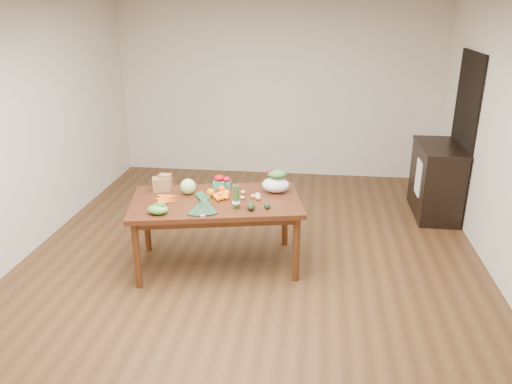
# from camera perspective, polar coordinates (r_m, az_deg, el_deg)

# --- Properties ---
(floor) EXTENTS (6.00, 6.00, 0.00)m
(floor) POSITION_cam_1_polar(r_m,az_deg,el_deg) (5.54, -0.44, -7.63)
(floor) COLOR #51341B
(floor) RESTS_ON ground
(room_walls) EXTENTS (5.02, 6.02, 2.70)m
(room_walls) POSITION_cam_1_polar(r_m,az_deg,el_deg) (5.04, -0.48, 5.98)
(room_walls) COLOR beige
(room_walls) RESTS_ON floor
(dining_table) EXTENTS (1.88, 1.29, 0.75)m
(dining_table) POSITION_cam_1_polar(r_m,az_deg,el_deg) (5.29, -4.48, -4.64)
(dining_table) COLOR #41200F
(dining_table) RESTS_ON floor
(doorway_dark) EXTENTS (0.02, 1.00, 2.10)m
(doorway_dark) POSITION_cam_1_polar(r_m,az_deg,el_deg) (6.87, 22.50, 5.85)
(doorway_dark) COLOR black
(doorway_dark) RESTS_ON floor
(cabinet) EXTENTS (0.52, 1.02, 0.94)m
(cabinet) POSITION_cam_1_polar(r_m,az_deg,el_deg) (6.92, 19.88, 1.27)
(cabinet) COLOR black
(cabinet) RESTS_ON floor
(dish_towel) EXTENTS (0.02, 0.28, 0.45)m
(dish_towel) POSITION_cam_1_polar(r_m,az_deg,el_deg) (6.70, 18.05, 1.59)
(dish_towel) COLOR white
(dish_towel) RESTS_ON cabinet
(paper_bag) EXTENTS (0.28, 0.25, 0.17)m
(paper_bag) POSITION_cam_1_polar(r_m,az_deg,el_deg) (5.43, -10.77, 1.04)
(paper_bag) COLOR #916041
(paper_bag) RESTS_ON dining_table
(cabbage) EXTENTS (0.16, 0.16, 0.16)m
(cabbage) POSITION_cam_1_polar(r_m,az_deg,el_deg) (5.29, -7.77, 0.62)
(cabbage) COLOR #A1D47A
(cabbage) RESTS_ON dining_table
(strawberry_basket_a) EXTENTS (0.15, 0.15, 0.11)m
(strawberry_basket_a) POSITION_cam_1_polar(r_m,az_deg,el_deg) (5.45, -4.21, 1.10)
(strawberry_basket_a) COLOR red
(strawberry_basket_a) RESTS_ON dining_table
(strawberry_basket_b) EXTENTS (0.12, 0.12, 0.09)m
(strawberry_basket_b) POSITION_cam_1_polar(r_m,az_deg,el_deg) (5.47, -3.41, 1.05)
(strawberry_basket_b) COLOR red
(strawberry_basket_b) RESTS_ON dining_table
(orange_a) EXTENTS (0.09, 0.09, 0.09)m
(orange_a) POSITION_cam_1_polar(r_m,az_deg,el_deg) (5.20, -5.21, -0.07)
(orange_a) COLOR orange
(orange_a) RESTS_ON dining_table
(orange_b) EXTENTS (0.08, 0.08, 0.08)m
(orange_b) POSITION_cam_1_polar(r_m,az_deg,el_deg) (5.30, -3.94, 0.31)
(orange_b) COLOR orange
(orange_b) RESTS_ON dining_table
(orange_c) EXTENTS (0.08, 0.08, 0.08)m
(orange_c) POSITION_cam_1_polar(r_m,az_deg,el_deg) (5.19, -3.44, -0.14)
(orange_c) COLOR orange
(orange_c) RESTS_ON dining_table
(mandarin_cluster) EXTENTS (0.21, 0.21, 0.09)m
(mandarin_cluster) POSITION_cam_1_polar(r_m,az_deg,el_deg) (5.13, -4.04, -0.35)
(mandarin_cluster) COLOR orange
(mandarin_cluster) RESTS_ON dining_table
(carrots) EXTENTS (0.27, 0.28, 0.03)m
(carrots) POSITION_cam_1_polar(r_m,az_deg,el_deg) (5.19, -10.05, -0.73)
(carrots) COLOR #D85512
(carrots) RESTS_ON dining_table
(snap_pea_bag) EXTENTS (0.20, 0.15, 0.09)m
(snap_pea_bag) POSITION_cam_1_polar(r_m,az_deg,el_deg) (4.85, -11.15, -1.97)
(snap_pea_bag) COLOR #51A237
(snap_pea_bag) RESTS_ON dining_table
(kale_bunch) EXTENTS (0.40, 0.46, 0.16)m
(kale_bunch) POSITION_cam_1_polar(r_m,az_deg,el_deg) (4.80, -6.13, -1.48)
(kale_bunch) COLOR black
(kale_bunch) RESTS_ON dining_table
(asparagus_bundle) EXTENTS (0.10, 0.13, 0.26)m
(asparagus_bundle) POSITION_cam_1_polar(r_m,az_deg,el_deg) (4.85, -2.29, -0.54)
(asparagus_bundle) COLOR #4A7234
(asparagus_bundle) RESTS_ON dining_table
(potato_a) EXTENTS (0.05, 0.04, 0.04)m
(potato_a) POSITION_cam_1_polar(r_m,az_deg,el_deg) (5.11, -1.57, -0.65)
(potato_a) COLOR tan
(potato_a) RESTS_ON dining_table
(potato_b) EXTENTS (0.05, 0.05, 0.04)m
(potato_b) POSITION_cam_1_polar(r_m,az_deg,el_deg) (5.15, -0.31, -0.48)
(potato_b) COLOR tan
(potato_b) RESTS_ON dining_table
(potato_c) EXTENTS (0.06, 0.05, 0.05)m
(potato_c) POSITION_cam_1_polar(r_m,az_deg,el_deg) (5.18, 0.21, -0.32)
(potato_c) COLOR tan
(potato_c) RESTS_ON dining_table
(potato_d) EXTENTS (0.05, 0.05, 0.04)m
(potato_d) POSITION_cam_1_polar(r_m,az_deg,el_deg) (5.25, -1.49, -0.03)
(potato_d) COLOR tan
(potato_d) RESTS_ON dining_table
(potato_e) EXTENTS (0.06, 0.05, 0.05)m
(potato_e) POSITION_cam_1_polar(r_m,az_deg,el_deg) (5.10, 0.25, -0.65)
(potato_e) COLOR tan
(potato_e) RESTS_ON dining_table
(avocado_a) EXTENTS (0.11, 0.13, 0.08)m
(avocado_a) POSITION_cam_1_polar(r_m,az_deg,el_deg) (4.85, -0.61, -1.63)
(avocado_a) COLOR black
(avocado_a) RESTS_ON dining_table
(avocado_b) EXTENTS (0.08, 0.10, 0.06)m
(avocado_b) POSITION_cam_1_polar(r_m,az_deg,el_deg) (4.89, 1.28, -1.55)
(avocado_b) COLOR black
(avocado_b) RESTS_ON dining_table
(salad_bag) EXTENTS (0.33, 0.27, 0.22)m
(salad_bag) POSITION_cam_1_polar(r_m,az_deg,el_deg) (5.29, 2.26, 1.14)
(salad_bag) COLOR silver
(salad_bag) RESTS_ON dining_table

